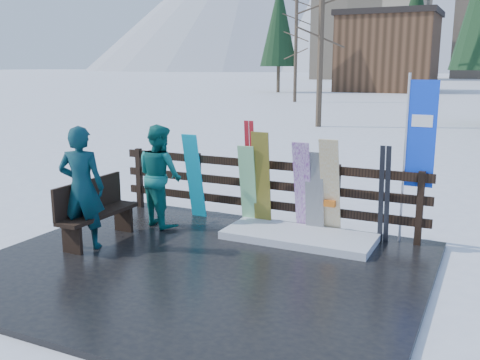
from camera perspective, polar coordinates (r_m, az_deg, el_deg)
The scene contains 16 objects.
ground at distance 7.55m, azimuth -4.33°, elevation -9.54°, with size 700.00×700.00×0.00m, color white.
deck at distance 7.54m, azimuth -4.33°, elevation -9.25°, with size 6.00×5.00×0.08m, color black.
fence at distance 9.22m, azimuth 2.45°, elevation -0.71°, with size 5.60×0.10×1.15m.
snow_patch at distance 8.53m, azimuth 6.28°, elevation -6.01°, with size 2.35×1.00×0.12m, color white.
bench at distance 8.63m, azimuth -15.24°, elevation -3.01°, with size 0.40×1.50×0.97m.
snowboard_0 at distance 9.55m, azimuth -4.90°, elevation 0.40°, with size 0.29×0.03×1.57m, color #0CB7D7.
snowboard_1 at distance 9.09m, azimuth 0.85°, elevation -0.63°, with size 0.29×0.03×1.41m, color white.
snowboard_2 at distance 8.96m, azimuth 2.31°, elevation -0.02°, with size 0.30×0.03×1.65m, color gold.
snowboard_3 at distance 8.71m, azimuth 6.70°, elevation -0.82°, with size 0.28×0.03×1.56m, color white.
snowboard_4 at distance 8.67m, azimuth 7.94°, elevation -1.44°, with size 0.30×0.03×1.38m, color black.
snowboard_5 at distance 8.57m, azimuth 9.59°, elevation -0.87°, with size 0.30×0.03×1.64m, color white.
ski_pair_a at distance 9.10m, azimuth 1.12°, elevation 0.71°, with size 0.16×0.18×1.81m.
ski_pair_b at distance 8.46m, azimuth 15.13°, elevation -1.53°, with size 0.17×0.19×1.54m.
rental_flag at distance 8.45m, azimuth 18.39°, elevation 4.03°, with size 0.45×0.04×2.60m.
person_front at distance 8.27m, azimuth -16.53°, elevation -0.81°, with size 0.68×0.44×1.85m, color #0E4E46.
person_back at distance 9.19m, azimuth -8.54°, elevation 0.49°, with size 0.85×0.66×1.74m, color #126D65.
Camera 1 is at (3.55, -6.06, 2.78)m, focal length 40.00 mm.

